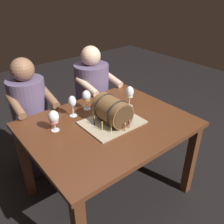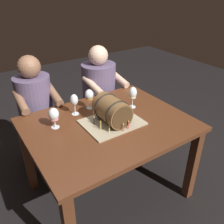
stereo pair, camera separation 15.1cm
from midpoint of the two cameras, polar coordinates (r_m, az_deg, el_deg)
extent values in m
plane|color=black|center=(2.40, 1.13, -18.15)|extent=(8.00, 8.00, 0.00)
cube|color=#562D19|center=(1.92, 1.34, -3.05)|extent=(1.27, 1.01, 0.03)
cube|color=#562D19|center=(2.24, 20.49, -11.74)|extent=(0.07, 0.07, 0.72)
cube|color=#562D19|center=(2.29, -17.58, -10.27)|extent=(0.07, 0.07, 0.72)
cube|color=#562D19|center=(2.72, 5.86, -2.03)|extent=(0.07, 0.07, 0.72)
cube|color=tan|center=(1.91, 2.27, -2.52)|extent=(0.45, 0.35, 0.01)
cylinder|color=brown|center=(1.85, 2.33, 0.35)|extent=(0.21, 0.28, 0.21)
cylinder|color=#46301B|center=(1.75, 5.02, -1.50)|extent=(0.18, 0.00, 0.18)
cylinder|color=#46301B|center=(1.95, -0.09, 2.02)|extent=(0.18, 0.00, 0.18)
torus|color=black|center=(1.80, 3.78, -0.65)|extent=(0.22, 0.01, 0.22)
torus|color=black|center=(1.91, 0.96, 1.29)|extent=(0.22, 0.01, 0.22)
cylinder|color=#D64C47|center=(1.97, 5.39, -0.16)|extent=(0.01, 0.01, 0.07)
sphere|color=#F9C64C|center=(1.95, 5.44, 0.83)|extent=(0.01, 0.01, 0.01)
cylinder|color=#EAD666|center=(2.01, 3.26, 0.57)|extent=(0.01, 0.01, 0.07)
sphere|color=#F9C64C|center=(1.99, 3.30, 1.55)|extent=(0.01, 0.01, 0.01)
cylinder|color=#EAD666|center=(2.02, 1.00, 0.56)|extent=(0.01, 0.01, 0.05)
sphere|color=#F9C64C|center=(2.01, 1.01, 1.37)|extent=(0.01, 0.01, 0.01)
cylinder|color=#EAD666|center=(1.99, -1.04, 0.09)|extent=(0.01, 0.01, 0.06)
sphere|color=#F9C64C|center=(1.97, -1.05, 0.98)|extent=(0.01, 0.01, 0.01)
cylinder|color=#EAD666|center=(1.92, -2.12, -0.90)|extent=(0.01, 0.01, 0.07)
sphere|color=#F9C64C|center=(1.90, -2.15, 0.12)|extent=(0.01, 0.01, 0.01)
cylinder|color=black|center=(1.86, -1.97, -2.21)|extent=(0.01, 0.01, 0.06)
sphere|color=#F9C64C|center=(1.84, -1.98, -1.29)|extent=(0.01, 0.01, 0.01)
cylinder|color=#EAD666|center=(1.79, -0.30, -3.43)|extent=(0.01, 0.01, 0.07)
sphere|color=#F9C64C|center=(1.76, -0.30, -2.36)|extent=(0.01, 0.01, 0.01)
cylinder|color=#EAD666|center=(1.76, 1.80, -4.13)|extent=(0.01, 0.01, 0.06)
sphere|color=#F9C64C|center=(1.74, 1.82, -3.17)|extent=(0.01, 0.01, 0.01)
cylinder|color=#D64C47|center=(1.78, 5.13, -3.89)|extent=(0.01, 0.01, 0.06)
sphere|color=#F9C64C|center=(1.76, 5.18, -2.95)|extent=(0.01, 0.01, 0.01)
cylinder|color=#D64C47|center=(1.81, 6.29, -3.24)|extent=(0.01, 0.01, 0.06)
sphere|color=#F9C64C|center=(1.79, 6.35, -2.29)|extent=(0.01, 0.01, 0.01)
cylinder|color=black|center=(1.89, 6.78, -1.87)|extent=(0.01, 0.01, 0.05)
sphere|color=#F9C64C|center=(1.87, 6.84, -1.04)|extent=(0.01, 0.01, 0.01)
cylinder|color=white|center=(2.13, -3.30, 0.98)|extent=(0.07, 0.07, 0.00)
cylinder|color=white|center=(2.11, -3.33, 1.97)|extent=(0.01, 0.01, 0.08)
ellipsoid|color=white|center=(2.07, -3.40, 4.10)|extent=(0.07, 0.07, 0.09)
cylinder|color=#C6842D|center=(2.08, -3.38, 3.33)|extent=(0.06, 0.06, 0.02)
cylinder|color=white|center=(2.16, 6.81, 1.18)|extent=(0.06, 0.06, 0.00)
cylinder|color=white|center=(2.13, 6.89, 2.25)|extent=(0.01, 0.01, 0.09)
ellipsoid|color=white|center=(2.09, 7.04, 4.56)|extent=(0.07, 0.07, 0.10)
cylinder|color=beige|center=(2.11, 6.99, 3.79)|extent=(0.06, 0.06, 0.03)
cylinder|color=white|center=(1.89, -11.09, -3.62)|extent=(0.06, 0.06, 0.00)
cylinder|color=white|center=(1.87, -11.19, -2.72)|extent=(0.01, 0.01, 0.07)
ellipsoid|color=white|center=(1.83, -11.43, -0.53)|extent=(0.08, 0.08, 0.10)
cylinder|color=pink|center=(1.84, -11.33, -1.40)|extent=(0.07, 0.07, 0.03)
cylinder|color=white|center=(2.04, -6.64, -0.47)|extent=(0.06, 0.06, 0.00)
cylinder|color=white|center=(2.02, -6.70, 0.57)|extent=(0.01, 0.01, 0.08)
ellipsoid|color=white|center=(1.98, -6.85, 2.84)|extent=(0.07, 0.07, 0.10)
cube|color=#372D40|center=(2.64, -14.60, -7.57)|extent=(0.34, 0.32, 0.45)
cylinder|color=#5B4C6B|center=(2.38, -16.06, 1.99)|extent=(0.34, 0.34, 0.54)
sphere|color=brown|center=(2.25, -17.32, 10.17)|extent=(0.21, 0.21, 0.21)
cylinder|color=brown|center=(2.26, -11.80, 4.15)|extent=(0.08, 0.31, 0.14)
cylinder|color=brown|center=(2.19, -19.04, 2.24)|extent=(0.08, 0.31, 0.14)
cube|color=#372D40|center=(2.88, -1.35, -3.09)|extent=(0.34, 0.32, 0.45)
cylinder|color=#5B4C6B|center=(2.65, -1.48, 5.86)|extent=(0.39, 0.39, 0.53)
sphere|color=beige|center=(2.53, -1.58, 13.27)|extent=(0.21, 0.21, 0.21)
cylinder|color=beige|center=(2.60, 3.22, 7.96)|extent=(0.09, 0.31, 0.14)
cylinder|color=beige|center=(2.42, -2.82, 6.27)|extent=(0.09, 0.31, 0.14)
camera|label=1|loc=(0.08, -87.68, 1.30)|focal=38.48mm
camera|label=2|loc=(0.08, 92.32, -1.30)|focal=38.48mm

